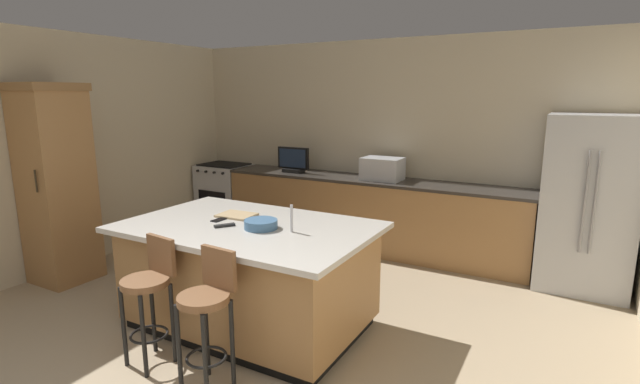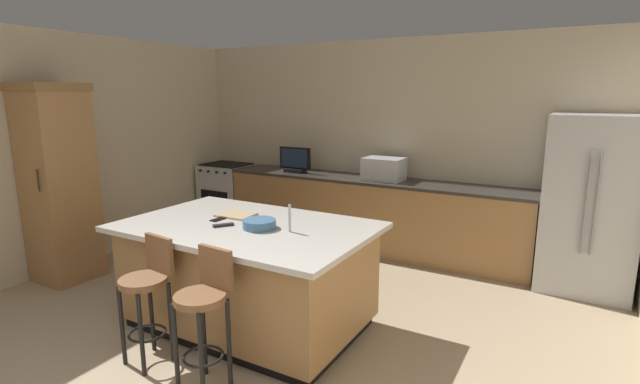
{
  "view_description": "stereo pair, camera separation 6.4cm",
  "coord_description": "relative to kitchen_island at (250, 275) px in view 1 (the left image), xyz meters",
  "views": [
    {
      "loc": [
        2.18,
        -1.02,
        1.96
      ],
      "look_at": [
        -0.03,
        2.99,
        1.0
      ],
      "focal_mm": 26.12,
      "sensor_mm": 36.0,
      "label": 1
    },
    {
      "loc": [
        2.23,
        -0.99,
        1.96
      ],
      "look_at": [
        -0.03,
        2.99,
        1.0
      ],
      "focal_mm": 26.12,
      "sensor_mm": 36.0,
      "label": 2
    }
  ],
  "objects": [
    {
      "name": "refrigerator",
      "position": [
        2.49,
        2.31,
        0.43
      ],
      "size": [
        0.85,
        0.77,
        1.78
      ],
      "color": "#B7BABF",
      "rests_on": "ground_plane"
    },
    {
      "name": "cutting_board",
      "position": [
        -0.26,
        0.17,
        0.45
      ],
      "size": [
        0.33,
        0.26,
        0.02
      ],
      "primitive_type": "cube",
      "rotation": [
        0.0,
        0.0,
        0.05
      ],
      "color": "tan",
      "rests_on": "kitchen_island"
    },
    {
      "name": "bar_stool_left",
      "position": [
        -0.29,
        -0.8,
        0.1
      ],
      "size": [
        0.34,
        0.35,
        0.95
      ],
      "rotation": [
        0.0,
        0.0,
        -0.12
      ],
      "color": "brown",
      "rests_on": "ground_plane"
    },
    {
      "name": "tv_remote",
      "position": [
        -0.13,
        -0.14,
        0.45
      ],
      "size": [
        0.13,
        0.16,
        0.02
      ],
      "primitive_type": "cube",
      "rotation": [
        0.0,
        0.0,
        -0.61
      ],
      "color": "black",
      "rests_on": "kitchen_island"
    },
    {
      "name": "range_oven",
      "position": [
        -2.26,
        2.37,
        0.01
      ],
      "size": [
        0.72,
        0.63,
        0.95
      ],
      "color": "#B7BABF",
      "rests_on": "ground_plane"
    },
    {
      "name": "sink_faucet_island",
      "position": [
        0.43,
        0.0,
        0.55
      ],
      "size": [
        0.02,
        0.02,
        0.22
      ],
      "primitive_type": "cylinder",
      "color": "#B2B2B7",
      "rests_on": "kitchen_island"
    },
    {
      "name": "fruit_bowl",
      "position": [
        0.16,
        -0.04,
        0.48
      ],
      "size": [
        0.27,
        0.27,
        0.07
      ],
      "primitive_type": "cylinder",
      "color": "#3F668C",
      "rests_on": "kitchen_island"
    },
    {
      "name": "counter_back",
      "position": [
        0.08,
        2.37,
        0.0
      ],
      "size": [
        3.95,
        0.62,
        0.93
      ],
      "color": "#9E7042",
      "rests_on": "ground_plane"
    },
    {
      "name": "tv_monitor",
      "position": [
        -1.01,
        2.32,
        0.62
      ],
      "size": [
        0.46,
        0.16,
        0.34
      ],
      "color": "black",
      "rests_on": "counter_back"
    },
    {
      "name": "wall_back",
      "position": [
        0.15,
        2.75,
        0.86
      ],
      "size": [
        6.16,
        0.12,
        2.65
      ],
      "primitive_type": "cube",
      "color": "beige",
      "rests_on": "ground_plane"
    },
    {
      "name": "wall_left",
      "position": [
        -2.73,
        0.4,
        0.86
      ],
      "size": [
        0.12,
        5.11,
        2.65
      ],
      "primitive_type": "cube",
      "color": "beige",
      "rests_on": "ground_plane"
    },
    {
      "name": "kitchen_island",
      "position": [
        0.0,
        0.0,
        0.0
      ],
      "size": [
        2.07,
        1.33,
        0.9
      ],
      "color": "black",
      "rests_on": "ground_plane"
    },
    {
      "name": "sink_faucet_back",
      "position": [
        0.03,
        2.47,
        0.58
      ],
      "size": [
        0.02,
        0.02,
        0.24
      ],
      "primitive_type": "cylinder",
      "color": "#B2B2B7",
      "rests_on": "counter_back"
    },
    {
      "name": "microwave",
      "position": [
        0.26,
        2.37,
        0.6
      ],
      "size": [
        0.48,
        0.36,
        0.28
      ],
      "primitive_type": "cube",
      "color": "#B7BABF",
      "rests_on": "counter_back"
    },
    {
      "name": "bar_stool_right",
      "position": [
        0.3,
        -0.84,
        0.12
      ],
      "size": [
        0.34,
        0.35,
        0.96
      ],
      "rotation": [
        0.0,
        0.0,
        -0.07
      ],
      "color": "brown",
      "rests_on": "ground_plane"
    },
    {
      "name": "cabinet_tower",
      "position": [
        -2.38,
        -0.13,
        0.62
      ],
      "size": [
        0.6,
        0.61,
        2.08
      ],
      "color": "#9E7042",
      "rests_on": "ground_plane"
    },
    {
      "name": "cell_phone",
      "position": [
        -0.3,
        -0.01,
        0.45
      ],
      "size": [
        0.07,
        0.15,
        0.01
      ],
      "primitive_type": "cube",
      "rotation": [
        0.0,
        0.0,
        -0.03
      ],
      "color": "black",
      "rests_on": "kitchen_island"
    }
  ]
}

